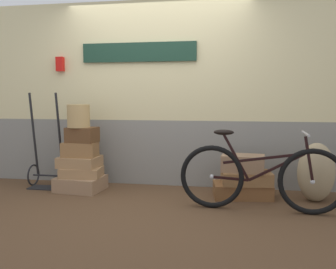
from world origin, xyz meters
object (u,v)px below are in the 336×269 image
object	(u,v)px
suitcase_2	(80,162)
suitcase_4	(82,135)
suitcase_7	(243,163)
luggage_trolley	(47,166)
suitcase_0	(81,183)
suitcase_1	(82,172)
burlap_sack	(316,172)
suitcase_3	(80,149)
suitcase_5	(242,190)
suitcase_6	(246,178)
bicycle	(260,177)
wicker_basket	(79,116)

from	to	relation	value
suitcase_2	suitcase_4	bearing A→B (deg)	4.26
suitcase_7	luggage_trolley	bearing A→B (deg)	-176.62
suitcase_0	suitcase_7	xyz separation A→B (m)	(2.10, -0.00, 0.34)
suitcase_1	burlap_sack	distance (m)	2.93
suitcase_2	suitcase_7	xyz separation A→B (m)	(2.12, -0.05, 0.05)
suitcase_3	suitcase_5	distance (m)	2.16
suitcase_5	luggage_trolley	xyz separation A→B (m)	(-2.63, 0.09, 0.20)
suitcase_3	suitcase_6	size ratio (longest dim) A/B	0.73
suitcase_3	suitcase_4	xyz separation A→B (m)	(0.03, 0.01, 0.19)
suitcase_3	bicycle	distance (m)	2.34
suitcase_6	luggage_trolley	distance (m)	2.68
suitcase_0	wicker_basket	distance (m)	0.89
suitcase_2	suitcase_4	xyz separation A→B (m)	(0.04, 0.00, 0.36)
suitcase_1	suitcase_2	xyz separation A→B (m)	(-0.04, 0.04, 0.13)
suitcase_0	suitcase_3	size ratio (longest dim) A/B	1.35
wicker_basket	bicycle	world-z (taller)	wicker_basket
suitcase_6	suitcase_7	distance (m)	0.18
suitcase_0	luggage_trolley	distance (m)	0.58
suitcase_5	bicycle	distance (m)	0.61
luggage_trolley	bicycle	size ratio (longest dim) A/B	0.74
suitcase_1	bicycle	bearing A→B (deg)	-17.25
luggage_trolley	suitcase_4	bearing A→B (deg)	-6.92
suitcase_5	suitcase_7	distance (m)	0.34
suitcase_3	wicker_basket	bearing A→B (deg)	-96.52
suitcase_1	luggage_trolley	xyz separation A→B (m)	(-0.55, 0.11, 0.04)
suitcase_2	suitcase_3	size ratio (longest dim) A/B	1.17
bicycle	burlap_sack	bearing A→B (deg)	35.36
suitcase_7	burlap_sack	size ratio (longest dim) A/B	0.72
suitcase_0	luggage_trolley	xyz separation A→B (m)	(-0.53, 0.11, 0.19)
suitcase_6	luggage_trolley	size ratio (longest dim) A/B	0.46
suitcase_7	burlap_sack	bearing A→B (deg)	5.70
suitcase_4	suitcase_6	distance (m)	2.18
suitcase_3	burlap_sack	size ratio (longest dim) A/B	0.62
suitcase_4	suitcase_6	size ratio (longest dim) A/B	0.63
wicker_basket	suitcase_0	bearing A→B (deg)	-50.98
suitcase_3	bicycle	bearing A→B (deg)	-16.84
suitcase_4	suitcase_3	bearing A→B (deg)	-164.18
suitcase_0	burlap_sack	distance (m)	2.95
suitcase_3	suitcase_4	size ratio (longest dim) A/B	1.15
wicker_basket	burlap_sack	size ratio (longest dim) A/B	0.43
suitcase_0	suitcase_6	world-z (taller)	suitcase_6
suitcase_5	suitcase_6	world-z (taller)	suitcase_6
suitcase_1	suitcase_3	distance (m)	0.30
suitcase_3	suitcase_7	bearing A→B (deg)	-4.90
suitcase_7	suitcase_3	bearing A→B (deg)	-175.26
suitcase_0	wicker_basket	world-z (taller)	wicker_basket
luggage_trolley	burlap_sack	bearing A→B (deg)	-1.98
suitcase_2	bicycle	xyz separation A→B (m)	(2.29, -0.53, -0.01)
suitcase_4	luggage_trolley	bearing A→B (deg)	177.62
luggage_trolley	suitcase_6	bearing A→B (deg)	-2.54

